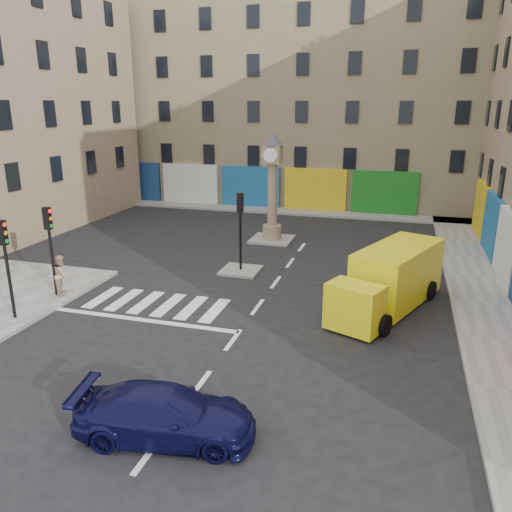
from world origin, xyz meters
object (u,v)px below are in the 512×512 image
at_px(navy_sedan, 165,414).
at_px(yellow_van, 390,279).
at_px(traffic_light_island, 240,219).
at_px(pedestrian_tan, 62,275).
at_px(clock_pillar, 272,180).
at_px(traffic_light_left_near, 5,254).
at_px(traffic_light_left_far, 50,237).

distance_m(navy_sedan, yellow_van, 11.01).
height_order(traffic_light_island, pedestrian_tan, traffic_light_island).
relative_size(traffic_light_island, pedestrian_tan, 2.22).
bearing_deg(yellow_van, traffic_light_island, -177.19).
bearing_deg(navy_sedan, clock_pillar, -2.57).
height_order(traffic_light_left_near, navy_sedan, traffic_light_left_near).
distance_m(traffic_light_left_near, clock_pillar, 15.19).
relative_size(traffic_light_left_near, navy_sedan, 0.85).
relative_size(traffic_light_left_near, yellow_van, 0.55).
bearing_deg(clock_pillar, navy_sedan, -83.43).
height_order(traffic_light_island, yellow_van, traffic_light_island).
xyz_separation_m(traffic_light_left_near, yellow_van, (13.29, 5.29, -1.45)).
bearing_deg(pedestrian_tan, traffic_light_island, -77.02).
xyz_separation_m(navy_sedan, pedestrian_tan, (-8.22, 7.18, 0.35)).
bearing_deg(traffic_light_left_near, traffic_light_left_far, 90.00).
distance_m(traffic_light_left_far, yellow_van, 13.68).
xyz_separation_m(traffic_light_left_near, clock_pillar, (6.30, 13.80, 0.93)).
distance_m(traffic_light_left_near, yellow_van, 14.38).
bearing_deg(clock_pillar, yellow_van, -50.58).
bearing_deg(pedestrian_tan, traffic_light_left_far, 110.45).
bearing_deg(traffic_light_island, yellow_van, -19.77).
height_order(traffic_light_left_far, traffic_light_island, traffic_light_left_far).
distance_m(traffic_light_island, navy_sedan, 12.70).
xyz_separation_m(traffic_light_left_far, pedestrian_tan, (0.19, 0.21, -1.64)).
bearing_deg(traffic_light_left_far, clock_pillar, 61.06).
xyz_separation_m(traffic_light_left_far, navy_sedan, (8.41, -6.97, -1.99)).
xyz_separation_m(traffic_light_left_far, yellow_van, (13.29, 2.89, -1.45)).
xyz_separation_m(traffic_light_left_near, traffic_light_left_far, (0.00, 2.40, 0.00)).
bearing_deg(navy_sedan, pedestrian_tan, 39.73).
relative_size(clock_pillar, pedestrian_tan, 3.66).
bearing_deg(traffic_light_left_near, traffic_light_island, 51.07).
distance_m(traffic_light_left_far, traffic_light_island, 8.30).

